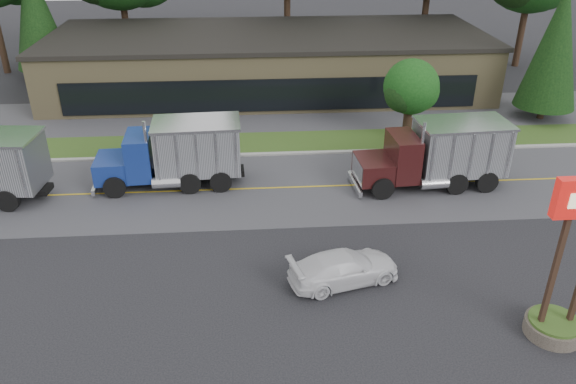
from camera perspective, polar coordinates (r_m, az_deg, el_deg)
name	(u,v)px	position (r m, az deg, el deg)	size (l,w,h in m)	color
ground	(244,301)	(21.20, -4.47, -10.98)	(140.00, 140.00, 0.00)	#303035
road	(244,189)	(28.78, -4.52, 0.30)	(60.00, 8.00, 0.02)	#545459
center_line	(244,189)	(28.78, -4.52, 0.30)	(60.00, 0.12, 0.01)	gold
curb	(244,156)	(32.56, -4.54, 3.70)	(60.00, 0.30, 0.12)	#9E9E99
grass_verge	(244,144)	(34.21, -4.54, 4.93)	(60.00, 3.40, 0.03)	#2F4E1B
far_parking	(243,115)	(38.87, -4.55, 7.79)	(60.00, 7.00, 0.02)	#545459
strip_mall	(268,63)	(44.03, -1.99, 12.98)	(32.00, 12.00, 4.00)	#95845B
bilo_sign	(565,286)	(20.60, 26.31, -8.54)	(2.20, 1.90, 5.95)	#6B6054
evergreen_left	(35,12)	(49.99, -24.29, 16.35)	(4.25, 4.25, 9.66)	#382619
evergreen_right	(556,46)	(40.57, 25.55, 13.27)	(3.90, 3.90, 8.87)	#382619
tree_verge	(412,89)	(34.52, 12.45, 10.15)	(3.48, 3.28, 4.97)	#382619
dump_truck_blue	(178,152)	(29.03, -11.15, 4.02)	(7.49, 2.97, 3.36)	black
dump_truck_maroon	(440,152)	(29.43, 15.19, 3.90)	(7.78, 3.09, 3.36)	black
rally_car	(344,268)	(21.84, 5.71, -7.65)	(1.76, 4.34, 1.26)	silver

